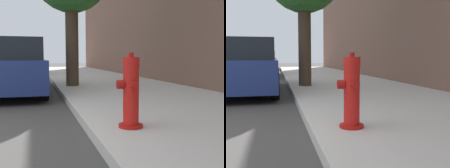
{
  "view_description": "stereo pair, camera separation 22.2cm",
  "coord_description": "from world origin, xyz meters",
  "views": [
    {
      "loc": [
        1.48,
        -2.97,
        0.95
      ],
      "look_at": [
        2.66,
        1.25,
        0.52
      ],
      "focal_mm": 45.0,
      "sensor_mm": 36.0,
      "label": 1
    },
    {
      "loc": [
        1.7,
        -3.03,
        0.95
      ],
      "look_at": [
        2.66,
        1.25,
        0.52
      ],
      "focal_mm": 45.0,
      "sensor_mm": 36.0,
      "label": 2
    }
  ],
  "objects": [
    {
      "name": "fire_hydrant",
      "position": [
        2.55,
        0.05,
        0.53
      ],
      "size": [
        0.31,
        0.31,
        0.87
      ],
      "color": "#A91511",
      "rests_on": "sidewalk_slab"
    },
    {
      "name": "parked_car_near",
      "position": [
        0.91,
        4.64,
        0.68
      ],
      "size": [
        1.75,
        4.37,
        1.38
      ],
      "color": "navy",
      "rests_on": "ground_plane"
    },
    {
      "name": "parked_car_far",
      "position": [
        0.9,
        17.7,
        0.67
      ],
      "size": [
        1.79,
        4.52,
        1.37
      ],
      "color": "maroon",
      "rests_on": "ground_plane"
    },
    {
      "name": "parked_car_mid",
      "position": [
        0.86,
        11.03,
        0.63
      ],
      "size": [
        1.78,
        4.2,
        1.3
      ],
      "color": "#B7B7BC",
      "rests_on": "ground_plane"
    }
  ]
}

